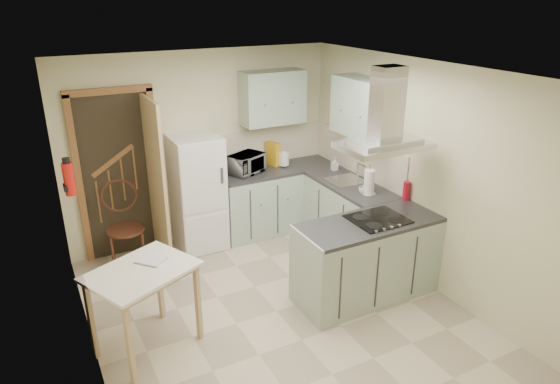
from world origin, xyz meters
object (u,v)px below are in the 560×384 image
peninsula (367,259)px  microwave (246,164)px  drop_leaf_table (146,310)px  fridge (198,193)px  bentwood_chair (126,230)px  extractor_hood (384,145)px

peninsula → microwave: 2.15m
drop_leaf_table → microwave: size_ratio=1.94×
drop_leaf_table → fridge: bearing=32.4°
bentwood_chair → microwave: bearing=13.0°
fridge → peninsula: size_ratio=0.97×
fridge → bentwood_chair: size_ratio=1.52×
microwave → fridge: bearing=157.1°
extractor_hood → microwave: bearing=107.3°
fridge → drop_leaf_table: fridge is taller
drop_leaf_table → peninsula: bearing=-30.3°
fridge → microwave: size_ratio=3.22×
extractor_hood → microwave: (-0.62, 2.00, -0.69)m
extractor_hood → microwave: extractor_hood is taller
bentwood_chair → microwave: 1.75m
peninsula → extractor_hood: 1.27m
peninsula → microwave: bearing=104.7°
extractor_hood → peninsula: bearing=180.0°
peninsula → drop_leaf_table: bearing=174.4°
fridge → microwave: 0.75m
peninsula → extractor_hood: extractor_hood is taller
fridge → bentwood_chair: fridge is taller
drop_leaf_table → bentwood_chair: size_ratio=0.91×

